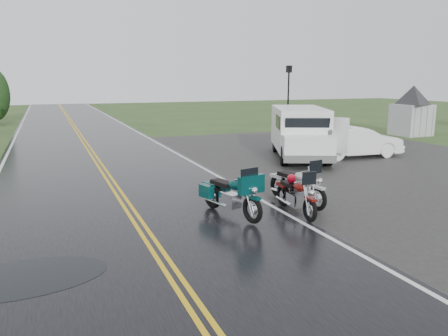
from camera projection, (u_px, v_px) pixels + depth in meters
name	position (u px, v px, depth m)	size (l,w,h in m)	color
ground	(145.00, 235.00, 10.18)	(120.00, 120.00, 0.00)	#2D471E
road	(97.00, 161.00, 19.25)	(8.00, 100.00, 0.04)	black
parking_pad	(374.00, 163.00, 18.78)	(14.00, 24.00, 0.03)	black
visitor_center	(413.00, 98.00, 28.00)	(16.00, 10.00, 4.80)	#A8AAAD
motorcycle_red	(310.00, 200.00, 10.79)	(0.77, 2.10, 1.24)	#610F0B
motorcycle_teal	(253.00, 199.00, 10.66)	(0.85, 2.35, 1.39)	#043535
motorcycle_silver	(318.00, 189.00, 11.70)	(0.83, 2.30, 1.36)	#ABAEB3
van_white	(285.00, 138.00, 17.99)	(2.25, 5.99, 2.35)	white
person_at_van	(328.00, 148.00, 18.13)	(0.56, 0.36, 1.52)	#4A494E
sedan_white	(355.00, 142.00, 20.15)	(1.52, 4.37, 1.44)	white
lamp_post_far_right	(288.00, 101.00, 27.27)	(0.38, 0.38, 4.47)	black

